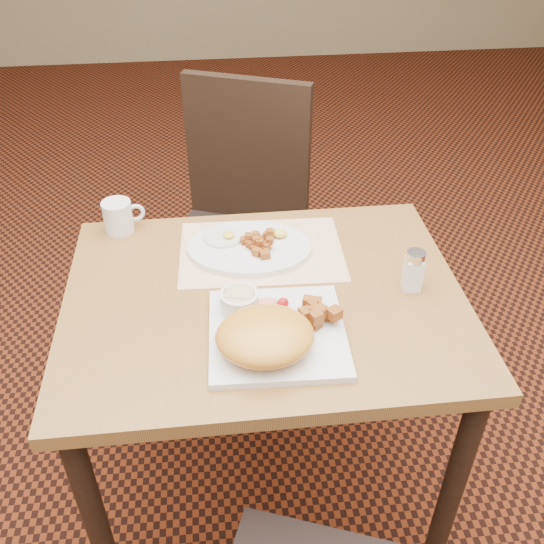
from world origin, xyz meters
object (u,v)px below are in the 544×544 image
at_px(chair_far, 239,216).
at_px(salt_shaker, 413,270).
at_px(table, 265,330).
at_px(plate_square, 277,334).
at_px(plate_oval, 249,248).
at_px(coffee_mug, 119,216).

xyz_separation_m(chair_far, salt_shaker, (0.35, -0.69, 0.26)).
bearing_deg(table, plate_square, -85.06).
relative_size(chair_far, salt_shaker, 9.70).
bearing_deg(chair_far, table, 114.16).
distance_m(plate_square, plate_oval, 0.31).
distance_m(chair_far, plate_oval, 0.55).
bearing_deg(plate_square, salt_shaker, 21.26).
height_order(table, plate_square, plate_square).
bearing_deg(chair_far, plate_square, 114.73).
xyz_separation_m(table, salt_shaker, (0.33, -0.01, 0.16)).
bearing_deg(plate_oval, coffee_mug, 157.49).
bearing_deg(chair_far, plate_oval, 112.42).
distance_m(table, salt_shaker, 0.37).
xyz_separation_m(table, chair_far, (-0.02, 0.68, -0.10)).
bearing_deg(table, salt_shaker, -2.41).
height_order(plate_square, salt_shaker, salt_shaker).
relative_size(chair_far, plate_square, 3.46).
distance_m(chair_far, salt_shaker, 0.82).
relative_size(table, chair_far, 0.93).
distance_m(plate_oval, salt_shaker, 0.40).
bearing_deg(plate_oval, chair_far, 89.87).
relative_size(chair_far, plate_oval, 3.19).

